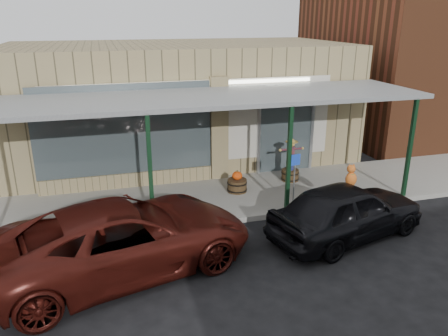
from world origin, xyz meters
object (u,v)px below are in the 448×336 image
object	(u,v)px
barrel_scarecrow	(290,166)
parked_sedan	(347,210)
handicap_sign	(294,173)
car_maroon	(124,238)
barrel_pumpkin	(237,184)

from	to	relation	value
barrel_scarecrow	parked_sedan	size ratio (longest dim) A/B	0.32
handicap_sign	barrel_scarecrow	bearing A→B (deg)	59.56
barrel_scarecrow	car_maroon	xyz separation A→B (m)	(-5.38, -3.62, 0.13)
handicap_sign	parked_sedan	bearing A→B (deg)	-80.30
barrel_pumpkin	handicap_sign	size ratio (longest dim) A/B	0.48
barrel_scarecrow	handicap_sign	distance (m)	1.99
parked_sedan	car_maroon	xyz separation A→B (m)	(-5.27, -0.04, 0.06)
barrel_scarecrow	parked_sedan	world-z (taller)	barrel_scarecrow
barrel_scarecrow	handicap_sign	xyz separation A→B (m)	(-0.71, -1.80, 0.48)
barrel_scarecrow	parked_sedan	distance (m)	3.58
barrel_scarecrow	car_maroon	bearing A→B (deg)	-153.29
barrel_pumpkin	parked_sedan	xyz separation A→B (m)	(1.80, -3.13, 0.31)
handicap_sign	car_maroon	world-z (taller)	handicap_sign
car_maroon	barrel_scarecrow	bearing A→B (deg)	-70.92
handicap_sign	car_maroon	size ratio (longest dim) A/B	0.27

